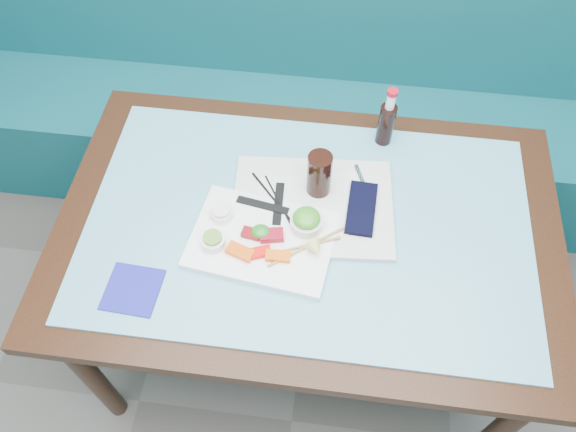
# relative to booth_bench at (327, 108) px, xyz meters

# --- Properties ---
(booth_bench) EXTENTS (3.00, 0.56, 1.17)m
(booth_bench) POSITION_rel_booth_bench_xyz_m (0.00, 0.00, 0.00)
(booth_bench) COLOR #0D4E55
(booth_bench) RESTS_ON ground
(dining_table) EXTENTS (1.40, 0.90, 0.75)m
(dining_table) POSITION_rel_booth_bench_xyz_m (0.00, -0.84, 0.29)
(dining_table) COLOR black
(dining_table) RESTS_ON ground
(glass_top) EXTENTS (1.22, 0.76, 0.01)m
(glass_top) POSITION_rel_booth_bench_xyz_m (0.00, -0.84, 0.38)
(glass_top) COLOR #5EA5BC
(glass_top) RESTS_ON dining_table
(sashimi_plate) EXTENTS (0.41, 0.32, 0.02)m
(sashimi_plate) POSITION_rel_booth_bench_xyz_m (-0.12, -0.91, 0.39)
(sashimi_plate) COLOR white
(sashimi_plate) RESTS_ON glass_top
(salmon_left) EXTENTS (0.08, 0.06, 0.02)m
(salmon_left) POSITION_rel_booth_bench_xyz_m (-0.17, -0.97, 0.41)
(salmon_left) COLOR #F35109
(salmon_left) RESTS_ON sashimi_plate
(salmon_mid) EXTENTS (0.07, 0.05, 0.01)m
(salmon_mid) POSITION_rel_booth_bench_xyz_m (-0.12, -0.96, 0.41)
(salmon_mid) COLOR red
(salmon_mid) RESTS_ON sashimi_plate
(salmon_right) EXTENTS (0.07, 0.03, 0.02)m
(salmon_right) POSITION_rel_booth_bench_xyz_m (-0.07, -0.97, 0.41)
(salmon_right) COLOR #FD610A
(salmon_right) RESTS_ON sashimi_plate
(tuna_left) EXTENTS (0.05, 0.04, 0.02)m
(tuna_left) POSITION_rel_booth_bench_xyz_m (-0.15, -0.91, 0.41)
(tuna_left) COLOR maroon
(tuna_left) RESTS_ON sashimi_plate
(tuna_right) EXTENTS (0.07, 0.05, 0.02)m
(tuna_right) POSITION_rel_booth_bench_xyz_m (-0.09, -0.91, 0.41)
(tuna_right) COLOR maroon
(tuna_right) RESTS_ON sashimi_plate
(seaweed_garnish) EXTENTS (0.05, 0.05, 0.03)m
(seaweed_garnish) POSITION_rel_booth_bench_xyz_m (-0.12, -0.90, 0.42)
(seaweed_garnish) COLOR #207B1C
(seaweed_garnish) RESTS_ON sashimi_plate
(ramekin_wasabi) EXTENTS (0.07, 0.07, 0.03)m
(ramekin_wasabi) POSITION_rel_booth_bench_xyz_m (-0.24, -0.95, 0.42)
(ramekin_wasabi) COLOR white
(ramekin_wasabi) RESTS_ON sashimi_plate
(wasabi_fill) EXTENTS (0.05, 0.05, 0.01)m
(wasabi_fill) POSITION_rel_booth_bench_xyz_m (-0.24, -0.95, 0.43)
(wasabi_fill) COLOR olive
(wasabi_fill) RESTS_ON ramekin_wasabi
(ramekin_ginger) EXTENTS (0.06, 0.06, 0.02)m
(ramekin_ginger) POSITION_rel_booth_bench_xyz_m (-0.24, -0.86, 0.41)
(ramekin_ginger) COLOR white
(ramekin_ginger) RESTS_ON sashimi_plate
(ginger_fill) EXTENTS (0.07, 0.07, 0.01)m
(ginger_fill) POSITION_rel_booth_bench_xyz_m (-0.24, -0.86, 0.43)
(ginger_fill) COLOR #F6E2CA
(ginger_fill) RESTS_ON ramekin_ginger
(soy_dish) EXTENTS (0.08, 0.08, 0.01)m
(soy_dish) POSITION_rel_booth_bench_xyz_m (-0.01, -0.86, 0.41)
(soy_dish) COLOR white
(soy_dish) RESTS_ON sashimi_plate
(soy_fill) EXTENTS (0.06, 0.06, 0.01)m
(soy_fill) POSITION_rel_booth_bench_xyz_m (-0.01, -0.86, 0.42)
(soy_fill) COLOR black
(soy_fill) RESTS_ON soy_dish
(lemon_wedge) EXTENTS (0.06, 0.06, 0.05)m
(lemon_wedge) POSITION_rel_booth_bench_xyz_m (0.03, -0.94, 0.43)
(lemon_wedge) COLOR #F0DD72
(lemon_wedge) RESTS_ON sashimi_plate
(chopstick_sleeve) EXTENTS (0.15, 0.05, 0.00)m
(chopstick_sleeve) POSITION_rel_booth_bench_xyz_m (-0.13, -0.81, 0.40)
(chopstick_sleeve) COLOR black
(chopstick_sleeve) RESTS_ON sashimi_plate
(wooden_chopstick_a) EXTENTS (0.20, 0.09, 0.01)m
(wooden_chopstick_a) POSITION_rel_booth_bench_xyz_m (-0.01, -0.93, 0.41)
(wooden_chopstick_a) COLOR #9A7648
(wooden_chopstick_a) RESTS_ON sashimi_plate
(wooden_chopstick_b) EXTENTS (0.19, 0.15, 0.01)m
(wooden_chopstick_b) POSITION_rel_booth_bench_xyz_m (0.00, -0.93, 0.41)
(wooden_chopstick_b) COLOR #A68A4E
(wooden_chopstick_b) RESTS_ON sashimi_plate
(serving_tray) EXTENTS (0.47, 0.37, 0.02)m
(serving_tray) POSITION_rel_booth_bench_xyz_m (0.01, -0.79, 0.39)
(serving_tray) COLOR silver
(serving_tray) RESTS_ON glass_top
(paper_placemat) EXTENTS (0.34, 0.27, 0.00)m
(paper_placemat) POSITION_rel_booth_bench_xyz_m (0.01, -0.79, 0.40)
(paper_placemat) COLOR silver
(paper_placemat) RESTS_ON serving_tray
(seaweed_bowl) EXTENTS (0.09, 0.09, 0.04)m
(seaweed_bowl) POSITION_rel_booth_bench_xyz_m (-0.00, -0.86, 0.42)
(seaweed_bowl) COLOR white
(seaweed_bowl) RESTS_ON serving_tray
(seaweed_salad) EXTENTS (0.09, 0.09, 0.04)m
(seaweed_salad) POSITION_rel_booth_bench_xyz_m (-0.00, -0.86, 0.44)
(seaweed_salad) COLOR #398E20
(seaweed_salad) RESTS_ON seaweed_bowl
(cola_glass) EXTENTS (0.09, 0.09, 0.14)m
(cola_glass) POSITION_rel_booth_bench_xyz_m (0.02, -0.73, 0.47)
(cola_glass) COLOR black
(cola_glass) RESTS_ON serving_tray
(navy_pouch) EXTENTS (0.08, 0.18, 0.01)m
(navy_pouch) POSITION_rel_booth_bench_xyz_m (0.14, -0.79, 0.41)
(navy_pouch) COLOR black
(navy_pouch) RESTS_ON serving_tray
(fork) EXTENTS (0.05, 0.10, 0.01)m
(fork) POSITION_rel_booth_bench_xyz_m (0.14, -0.68, 0.41)
(fork) COLOR silver
(fork) RESTS_ON serving_tray
(black_chopstick_a) EXTENTS (0.17, 0.20, 0.01)m
(black_chopstick_a) POSITION_rel_booth_bench_xyz_m (-0.09, -0.80, 0.40)
(black_chopstick_a) COLOR black
(black_chopstick_a) RESTS_ON serving_tray
(black_chopstick_b) EXTENTS (0.11, 0.19, 0.01)m
(black_chopstick_b) POSITION_rel_booth_bench_xyz_m (-0.08, -0.80, 0.40)
(black_chopstick_b) COLOR black
(black_chopstick_b) RESTS_ON serving_tray
(tray_sleeve) EXTENTS (0.03, 0.15, 0.00)m
(tray_sleeve) POSITION_rel_booth_bench_xyz_m (-0.09, -0.80, 0.40)
(tray_sleeve) COLOR black
(tray_sleeve) RESTS_ON serving_tray
(cola_bottle_body) EXTENTS (0.06, 0.06, 0.14)m
(cola_bottle_body) POSITION_rel_booth_bench_xyz_m (0.19, -0.51, 0.45)
(cola_bottle_body) COLOR black
(cola_bottle_body) RESTS_ON glass_top
(cola_bottle_neck) EXTENTS (0.03, 0.03, 0.05)m
(cola_bottle_neck) POSITION_rel_booth_bench_xyz_m (0.19, -0.51, 0.55)
(cola_bottle_neck) COLOR white
(cola_bottle_neck) RESTS_ON cola_bottle_body
(cola_bottle_cap) EXTENTS (0.04, 0.04, 0.01)m
(cola_bottle_cap) POSITION_rel_booth_bench_xyz_m (0.19, -0.51, 0.58)
(cola_bottle_cap) COLOR #B30B1B
(cola_bottle_cap) RESTS_ON cola_bottle_neck
(blue_napkin) EXTENTS (0.14, 0.14, 0.01)m
(blue_napkin) POSITION_rel_booth_bench_xyz_m (-0.42, -1.10, 0.39)
(blue_napkin) COLOR navy
(blue_napkin) RESTS_ON glass_top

